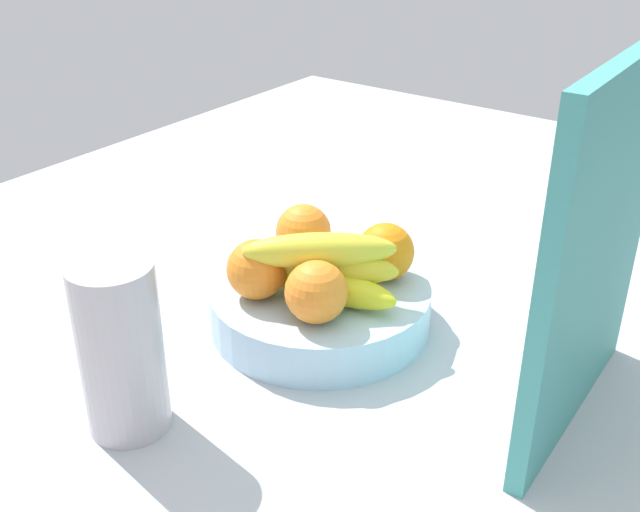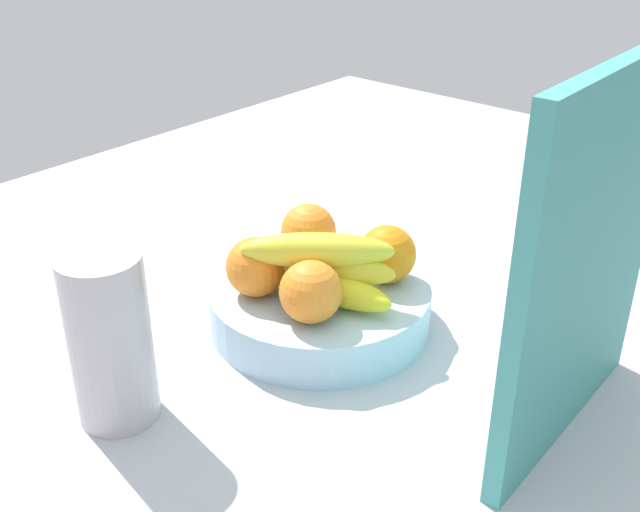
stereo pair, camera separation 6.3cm
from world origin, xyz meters
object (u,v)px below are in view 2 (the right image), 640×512
at_px(orange_back_left, 387,254).
at_px(banana_bunch, 321,266).
at_px(orange_front_left, 308,231).
at_px(orange_center, 311,292).
at_px(cutting_board, 587,264).
at_px(orange_front_right, 256,267).
at_px(fruit_bowl, 320,306).
at_px(thermos_tumbler, 110,339).

bearing_deg(orange_back_left, banana_bunch, -19.34).
height_order(orange_front_left, orange_center, same).
bearing_deg(cutting_board, orange_back_left, -102.11).
bearing_deg(orange_front_right, orange_back_left, 142.35).
height_order(orange_front_left, cutting_board, cutting_board).
distance_m(fruit_bowl, banana_bunch, 0.07).
distance_m(orange_back_left, cutting_board, 0.27).
bearing_deg(orange_back_left, orange_center, -4.64).
bearing_deg(banana_bunch, cutting_board, 97.31).
distance_m(cutting_board, thermos_tumbler, 0.45).
xyz_separation_m(banana_bunch, cutting_board, (-0.04, 0.28, 0.09)).
bearing_deg(thermos_tumbler, orange_back_left, 163.68).
xyz_separation_m(cutting_board, thermos_tumbler, (0.27, -0.34, -0.09)).
bearing_deg(orange_front_right, thermos_tumbler, 0.15).
xyz_separation_m(orange_center, orange_back_left, (-0.12, 0.01, 0.00)).
bearing_deg(banana_bunch, thermos_tumbler, -15.22).
height_order(orange_center, orange_back_left, same).
relative_size(orange_front_right, cutting_board, 0.19).
height_order(fruit_bowl, orange_back_left, orange_back_left).
xyz_separation_m(orange_center, banana_bunch, (-0.04, -0.02, 0.01)).
bearing_deg(orange_front_right, orange_center, 89.08).
distance_m(orange_front_right, orange_back_left, 0.15).
relative_size(fruit_bowl, orange_back_left, 3.79).
bearing_deg(cutting_board, thermos_tumbler, -52.77).
bearing_deg(orange_back_left, cutting_board, 79.08).
xyz_separation_m(orange_back_left, thermos_tumbler, (0.32, -0.09, 0.00)).
relative_size(orange_front_right, orange_center, 1.00).
bearing_deg(orange_front_left, banana_bunch, 49.02).
relative_size(orange_front_left, orange_center, 1.00).
relative_size(banana_bunch, cutting_board, 0.50).
xyz_separation_m(orange_front_left, orange_center, (0.11, 0.10, 0.00)).
height_order(fruit_bowl, cutting_board, cutting_board).
relative_size(orange_front_left, thermos_tumbler, 0.38).
relative_size(orange_center, banana_bunch, 0.38).
height_order(orange_front_right, orange_center, same).
bearing_deg(orange_center, banana_bunch, -153.92).
bearing_deg(banana_bunch, orange_front_right, -59.41).
bearing_deg(fruit_bowl, orange_back_left, 141.81).
bearing_deg(banana_bunch, orange_front_left, -130.98).
bearing_deg(thermos_tumbler, banana_bunch, 164.78).
xyz_separation_m(orange_front_left, banana_bunch, (0.07, 0.08, 0.01)).
height_order(orange_front_left, orange_front_right, same).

